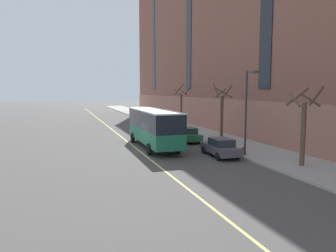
{
  "coord_description": "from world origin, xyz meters",
  "views": [
    {
      "loc": [
        -7.54,
        -28.4,
        5.55
      ],
      "look_at": [
        2.91,
        3.77,
        1.8
      ],
      "focal_mm": 35.0,
      "sensor_mm": 36.0,
      "label": 1
    }
  ],
  "objects": [
    {
      "name": "sidewalk",
      "position": [
        9.07,
        3.0,
        0.07
      ],
      "size": [
        5.6,
        160.0,
        0.15
      ],
      "primitive_type": "cube",
      "color": "#9E9B93",
      "rests_on": "ground"
    },
    {
      "name": "street_tree_near_corner",
      "position": [
        8.71,
        -9.47,
        3.06
      ],
      "size": [
        2.06,
        2.11,
        5.66
      ],
      "color": "brown",
      "rests_on": "sidewalk"
    },
    {
      "name": "fire_hydrant",
      "position": [
        6.76,
        -4.57,
        0.49
      ],
      "size": [
        0.42,
        0.24,
        0.72
      ],
      "color": "red",
      "rests_on": "sidewalk"
    },
    {
      "name": "street_tree_mid_block",
      "position": [
        8.67,
        2.94,
        3.21
      ],
      "size": [
        2.07,
        2.08,
        6.08
      ],
      "color": "brown",
      "rests_on": "sidewalk"
    },
    {
      "name": "parked_car_green_0",
      "position": [
        5.06,
        3.92,
        0.78
      ],
      "size": [
        2.07,
        4.56,
        1.56
      ],
      "color": "#23603D",
      "rests_on": "ground"
    },
    {
      "name": "parked_car_darkgray_1",
      "position": [
        4.93,
        -4.16,
        0.78
      ],
      "size": [
        2.04,
        4.69,
        1.56
      ],
      "color": "#4C4C51",
      "rests_on": "ground"
    },
    {
      "name": "lane_centerline",
      "position": [
        -0.95,
        3.0,
        0.0
      ],
      "size": [
        0.16,
        140.0,
        0.01
      ],
      "primitive_type": "cube",
      "color": "#E0D66B",
      "rests_on": "ground"
    },
    {
      "name": "city_bus",
      "position": [
        0.75,
        1.56,
        2.12
      ],
      "size": [
        2.94,
        11.07,
        3.66
      ],
      "color": "#1E704C",
      "rests_on": "ground"
    },
    {
      "name": "ground_plane",
      "position": [
        0.0,
        0.0,
        0.0
      ],
      "size": [
        260.0,
        260.0,
        0.0
      ],
      "primitive_type": "plane",
      "color": "#4C4947"
    },
    {
      "name": "street_lamp",
      "position": [
        6.86,
        -5.05,
        4.39
      ],
      "size": [
        0.36,
        1.48,
        6.93
      ],
      "color": "#2D2D30",
      "rests_on": "sidewalk"
    },
    {
      "name": "parked_car_darkgray_2",
      "position": [
        5.16,
        18.91,
        0.78
      ],
      "size": [
        2.1,
        4.42,
        1.56
      ],
      "color": "#4C4C51",
      "rests_on": "ground"
    },
    {
      "name": "street_tree_far_uptown",
      "position": [
        8.7,
        15.43,
        3.23
      ],
      "size": [
        1.81,
        1.79,
        6.31
      ],
      "color": "brown",
      "rests_on": "sidewalk"
    }
  ]
}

